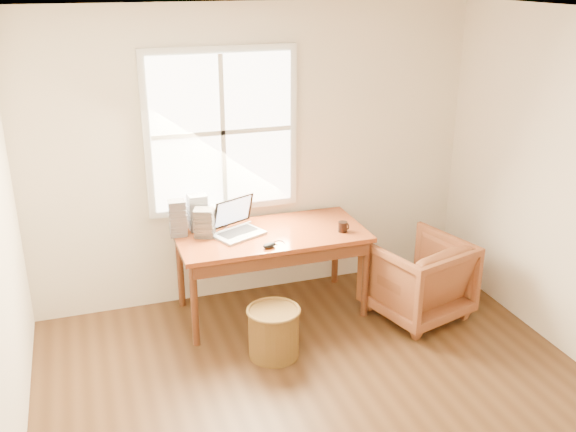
% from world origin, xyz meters
% --- Properties ---
extents(room_shell, '(4.04, 4.54, 2.64)m').
position_xyz_m(room_shell, '(-0.02, 0.16, 1.32)').
color(room_shell, '#4C301A').
rests_on(room_shell, ground).
extents(desk, '(1.60, 0.80, 0.04)m').
position_xyz_m(desk, '(0.00, 1.80, 0.73)').
color(desk, brown).
rests_on(desk, room_shell).
extents(armchair, '(0.93, 0.94, 0.70)m').
position_xyz_m(armchair, '(1.18, 1.34, 0.35)').
color(armchair, brown).
rests_on(armchair, room_shell).
extents(wicker_stool, '(0.47, 0.47, 0.39)m').
position_xyz_m(wicker_stool, '(-0.19, 1.12, 0.20)').
color(wicker_stool, brown).
rests_on(wicker_stool, room_shell).
extents(laptop, '(0.56, 0.57, 0.31)m').
position_xyz_m(laptop, '(-0.28, 1.82, 0.91)').
color(laptop, '#ADB1B4').
rests_on(laptop, desk).
extents(mouse, '(0.13, 0.10, 0.04)m').
position_xyz_m(mouse, '(-0.10, 1.50, 0.77)').
color(mouse, black).
rests_on(mouse, desk).
extents(coffee_mug, '(0.09, 0.09, 0.09)m').
position_xyz_m(coffee_mug, '(0.58, 1.62, 0.79)').
color(coffee_mug, black).
rests_on(coffee_mug, desk).
extents(cd_stack_a, '(0.16, 0.14, 0.31)m').
position_xyz_m(cd_stack_a, '(-0.57, 2.07, 0.90)').
color(cd_stack_a, silver).
rests_on(cd_stack_a, desk).
extents(cd_stack_b, '(0.19, 0.18, 0.24)m').
position_xyz_m(cd_stack_b, '(-0.55, 1.90, 0.87)').
color(cd_stack_b, '#28282D').
rests_on(cd_stack_b, desk).
extents(cd_stack_c, '(0.15, 0.14, 0.31)m').
position_xyz_m(cd_stack_c, '(-0.75, 1.99, 0.91)').
color(cd_stack_c, '#9595A1').
rests_on(cd_stack_c, desk).
extents(cd_stack_d, '(0.16, 0.15, 0.18)m').
position_xyz_m(cd_stack_d, '(-0.38, 2.10, 0.84)').
color(cd_stack_d, silver).
rests_on(cd_stack_d, desk).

